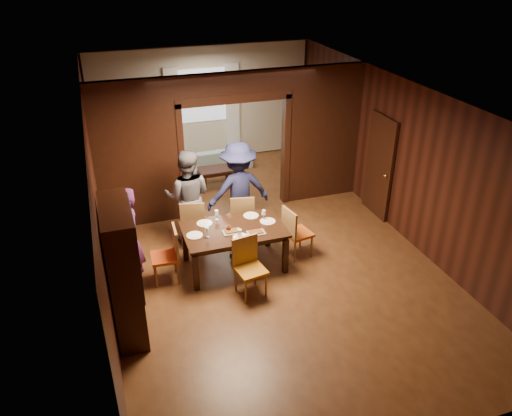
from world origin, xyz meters
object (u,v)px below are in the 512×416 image
object	(u,v)px
chair_near	(251,269)
hutch	(123,271)
chair_far_l	(194,222)
chair_far_r	(241,216)
coffee_table	(216,177)
chair_right	(298,232)
person_grey	(188,197)
dining_table	(234,247)
chair_left	(164,255)
sofa	(214,158)
person_navy	(239,190)
person_purple	(129,241)

from	to	relation	value
chair_near	hutch	distance (m)	2.00
chair_far_l	chair_far_r	bearing A→B (deg)	-170.91
coffee_table	chair_right	distance (m)	3.44
coffee_table	person_grey	bearing A→B (deg)	-115.60
dining_table	chair_left	size ratio (longest dim) A/B	1.76
sofa	chair_far_l	size ratio (longest dim) A/B	1.91
chair_far_r	chair_near	size ratio (longest dim) A/B	1.00
coffee_table	chair_right	bearing A→B (deg)	-79.00
person_grey	hutch	size ratio (longest dim) A/B	0.91
person_navy	coffee_table	distance (m)	2.42
chair_left	chair_far_l	world-z (taller)	same
coffee_table	sofa	bearing A→B (deg)	78.99
person_navy	dining_table	distance (m)	1.25
chair_left	hutch	distance (m)	1.33
dining_table	chair_far_l	xyz separation A→B (m)	(-0.51, 0.92, 0.10)
person_grey	person_navy	size ratio (longest dim) A/B	0.97
person_grey	chair_near	distance (m)	2.06
chair_right	chair_near	distance (m)	1.41
chair_far_l	coffee_table	bearing A→B (deg)	-99.68
sofa	chair_right	size ratio (longest dim) A/B	1.91
hutch	person_grey	bearing A→B (deg)	57.79
chair_far_l	hutch	distance (m)	2.45
sofa	chair_far_r	bearing A→B (deg)	83.32
sofa	dining_table	world-z (taller)	dining_table
coffee_table	chair_left	xyz separation A→B (m)	(-1.73, -3.37, 0.28)
chair_left	chair_far_r	distance (m)	1.82
chair_far_l	person_grey	bearing A→B (deg)	-64.48
person_purple	sofa	size ratio (longest dim) A/B	0.95
person_grey	chair_far_r	distance (m)	1.06
chair_far_r	chair_right	bearing A→B (deg)	143.69
chair_far_l	chair_left	bearing A→B (deg)	67.29
dining_table	chair_right	distance (m)	1.19
dining_table	chair_far_r	bearing A→B (deg)	65.16
sofa	chair_left	xyz separation A→B (m)	(-1.92, -4.34, 0.22)
chair_far_r	hutch	world-z (taller)	hutch
person_navy	chair_near	xyz separation A→B (m)	(-0.37, -1.88, -0.45)
dining_table	chair_far_l	bearing A→B (deg)	119.12
hutch	chair_far_r	bearing A→B (deg)	39.51
chair_right	person_grey	bearing A→B (deg)	45.90
chair_left	chair_near	size ratio (longest dim) A/B	1.00
coffee_table	chair_far_l	bearing A→B (deg)	-113.15
person_grey	chair_left	size ratio (longest dim) A/B	1.88
chair_left	coffee_table	bearing A→B (deg)	155.41
chair_far_l	person_purple	bearing A→B (deg)	51.38
person_purple	person_grey	bearing A→B (deg)	117.93
person_purple	sofa	xyz separation A→B (m)	(2.45, 4.35, -0.61)
dining_table	chair_near	xyz separation A→B (m)	(0.03, -0.84, 0.10)
dining_table	coffee_table	world-z (taller)	dining_table
person_navy	chair_left	size ratio (longest dim) A/B	1.93
chair_left	chair_right	distance (m)	2.38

